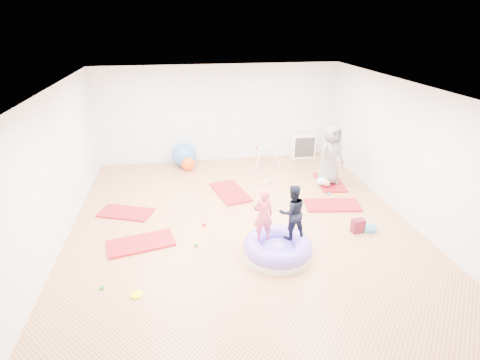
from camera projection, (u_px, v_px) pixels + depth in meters
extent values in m
cube|color=tan|center=(242.00, 225.00, 7.82)|extent=(7.00, 8.00, 0.01)
cube|color=white|center=(243.00, 90.00, 6.69)|extent=(7.00, 8.00, 0.01)
cube|color=white|center=(219.00, 114.00, 10.87)|extent=(7.00, 0.01, 2.80)
cube|color=white|center=(312.00, 308.00, 3.64)|extent=(7.00, 0.01, 2.80)
cube|color=white|center=(51.00, 174.00, 6.73)|extent=(0.01, 8.00, 2.80)
cube|color=white|center=(408.00, 153.00, 7.78)|extent=(0.01, 8.00, 2.80)
cube|color=red|center=(141.00, 243.00, 7.14)|extent=(1.34, 0.88, 0.05)
cube|color=red|center=(126.00, 213.00, 8.26)|extent=(1.27, 0.94, 0.05)
cube|color=red|center=(230.00, 192.00, 9.22)|extent=(0.93, 1.42, 0.05)
cube|color=red|center=(332.00, 205.00, 8.59)|extent=(1.31, 0.79, 0.05)
cube|color=red|center=(329.00, 182.00, 9.77)|extent=(0.74, 1.28, 0.05)
cylinder|color=silver|center=(277.00, 252.00, 6.80)|extent=(1.21, 1.21, 0.14)
torus|color=#765AE0|center=(278.00, 246.00, 6.75)|extent=(1.25, 1.25, 0.33)
ellipsoid|color=#765AE0|center=(278.00, 250.00, 6.78)|extent=(0.66, 0.66, 0.30)
imported|color=#E1496E|center=(263.00, 213.00, 6.53)|extent=(0.37, 0.26, 0.99)
imported|color=black|center=(292.00, 210.00, 6.59)|extent=(0.54, 0.44, 1.03)
imported|color=slate|center=(331.00, 155.00, 9.38)|extent=(0.88, 0.73, 1.53)
ellipsoid|color=#AEDAFA|center=(324.00, 181.00, 9.52)|extent=(0.38, 0.24, 0.21)
sphere|color=tan|center=(326.00, 183.00, 9.35)|extent=(0.18, 0.18, 0.18)
sphere|color=red|center=(204.00, 225.00, 7.76)|extent=(0.07, 0.07, 0.07)
sphere|color=#3774CB|center=(329.00, 193.00, 9.13)|extent=(0.07, 0.07, 0.07)
sphere|color=#3774CB|center=(269.00, 183.00, 9.71)|extent=(0.07, 0.07, 0.07)
sphere|color=#FCFF00|center=(258.00, 183.00, 9.68)|extent=(0.07, 0.07, 0.07)
sphere|color=green|center=(270.00, 268.00, 6.42)|extent=(0.07, 0.07, 0.07)
sphere|color=green|center=(102.00, 287.00, 5.97)|extent=(0.07, 0.07, 0.07)
sphere|color=#FCFF00|center=(339.00, 195.00, 9.03)|extent=(0.07, 0.07, 0.07)
sphere|color=green|center=(196.00, 245.00, 7.07)|extent=(0.07, 0.07, 0.07)
sphere|color=#3774CB|center=(184.00, 155.00, 10.77)|extent=(0.70, 0.70, 0.70)
sphere|color=#FF510E|center=(188.00, 164.00, 10.53)|extent=(0.38, 0.38, 0.38)
cylinder|color=white|center=(259.00, 159.00, 10.62)|extent=(0.21, 0.21, 0.55)
cylinder|color=white|center=(255.00, 153.00, 11.05)|extent=(0.21, 0.21, 0.55)
cylinder|color=white|center=(276.00, 158.00, 10.70)|extent=(0.21, 0.21, 0.55)
cylinder|color=white|center=(272.00, 152.00, 11.12)|extent=(0.21, 0.21, 0.55)
cylinder|color=white|center=(266.00, 148.00, 10.77)|extent=(0.54, 0.03, 0.03)
sphere|color=red|center=(257.00, 148.00, 10.73)|extent=(0.06, 0.06, 0.06)
sphere|color=#3774CB|center=(275.00, 147.00, 10.81)|extent=(0.06, 0.06, 0.06)
cube|color=white|center=(303.00, 146.00, 11.49)|extent=(0.71, 0.35, 0.71)
cube|color=#363434|center=(305.00, 147.00, 11.34)|extent=(0.61, 0.02, 0.61)
cube|color=white|center=(303.00, 146.00, 11.44)|extent=(0.02, 0.24, 0.63)
cube|color=white|center=(303.00, 146.00, 11.44)|extent=(0.63, 0.24, 0.02)
cylinder|color=teal|center=(368.00, 228.00, 7.62)|extent=(0.34, 0.34, 0.07)
cube|color=#B22444|center=(358.00, 226.00, 7.51)|extent=(0.27, 0.19, 0.29)
cylinder|color=#FCFF00|center=(137.00, 295.00, 5.84)|extent=(0.19, 0.19, 0.03)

